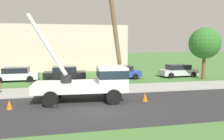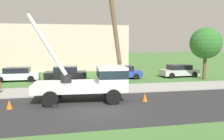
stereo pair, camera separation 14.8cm
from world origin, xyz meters
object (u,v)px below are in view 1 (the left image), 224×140
object	(u,v)px
parked_sedan_blue	(121,72)
utility_truck	(93,80)
traffic_cone_ahead	(145,97)
parked_sedan_black	(65,73)
parked_sedan_silver	(178,71)
leaning_utility_pole	(116,35)
traffic_cone_behind	(9,105)
parked_sedan_white	(16,74)
roadside_tree_far	(205,43)

from	to	relation	value
parked_sedan_blue	utility_truck	bearing A→B (deg)	-114.97
utility_truck	traffic_cone_ahead	bearing A→B (deg)	-14.57
parked_sedan_black	parked_sedan_silver	world-z (taller)	same
leaning_utility_pole	traffic_cone_behind	size ratio (longest dim) A/B	15.68
leaning_utility_pole	traffic_cone_ahead	distance (m)	4.94
traffic_cone_behind	parked_sedan_white	bearing A→B (deg)	99.20
parked_sedan_black	parked_sedan_silver	size ratio (longest dim) A/B	0.99
leaning_utility_pole	utility_truck	bearing A→B (deg)	-149.09
parked_sedan_black	roadside_tree_far	distance (m)	15.35
leaning_utility_pole	roadside_tree_far	xyz separation A→B (m)	(11.01, 5.53, -0.62)
utility_truck	parked_sedan_white	size ratio (longest dim) A/B	1.53
parked_sedan_white	roadside_tree_far	size ratio (longest dim) A/B	0.79
roadside_tree_far	traffic_cone_behind	bearing A→B (deg)	-156.99
parked_sedan_black	leaning_utility_pole	bearing A→B (deg)	-65.08
parked_sedan_silver	parked_sedan_blue	bearing A→B (deg)	-179.95
parked_sedan_black	roadside_tree_far	world-z (taller)	roadside_tree_far
utility_truck	traffic_cone_behind	bearing A→B (deg)	-168.83
utility_truck	roadside_tree_far	bearing A→B (deg)	27.30
parked_sedan_white	parked_sedan_blue	world-z (taller)	same
parked_sedan_blue	parked_sedan_silver	distance (m)	6.94
traffic_cone_behind	parked_sedan_silver	world-z (taller)	parked_sedan_silver
traffic_cone_behind	roadside_tree_far	world-z (taller)	roadside_tree_far
parked_sedan_black	parked_sedan_silver	distance (m)	12.99
leaning_utility_pole	parked_sedan_silver	distance (m)	12.59
traffic_cone_behind	parked_sedan_white	distance (m)	10.54
traffic_cone_ahead	parked_sedan_blue	distance (m)	9.76
utility_truck	traffic_cone_behind	world-z (taller)	utility_truck
utility_truck	leaning_utility_pole	world-z (taller)	leaning_utility_pole
parked_sedan_white	parked_sedan_silver	size ratio (longest dim) A/B	0.98
leaning_utility_pole	parked_sedan_white	bearing A→B (deg)	136.50
parked_sedan_white	parked_sedan_silver	world-z (taller)	same
parked_sedan_black	parked_sedan_blue	world-z (taller)	same
roadside_tree_far	utility_truck	bearing A→B (deg)	-152.70
traffic_cone_ahead	roadside_tree_far	world-z (taller)	roadside_tree_far
traffic_cone_behind	traffic_cone_ahead	bearing A→B (deg)	0.82
leaning_utility_pole	parked_sedan_blue	xyz separation A→B (m)	(2.26, 7.72, -3.79)
utility_truck	parked_sedan_silver	distance (m)	14.16
parked_sedan_black	parked_sedan_white	bearing A→B (deg)	178.63
parked_sedan_white	parked_sedan_black	bearing A→B (deg)	-1.37
parked_sedan_silver	roadside_tree_far	world-z (taller)	roadside_tree_far
leaning_utility_pole	parked_sedan_silver	bearing A→B (deg)	40.03
roadside_tree_far	parked_sedan_blue	bearing A→B (deg)	165.93
parked_sedan_silver	parked_sedan_white	bearing A→B (deg)	178.27
traffic_cone_behind	parked_sedan_blue	world-z (taller)	parked_sedan_blue
utility_truck	traffic_cone_behind	xyz separation A→B (m)	(-5.17, -1.02, -1.13)
parked_sedan_blue	parked_sedan_silver	bearing A→B (deg)	0.05
utility_truck	traffic_cone_ahead	distance (m)	3.74
leaning_utility_pole	parked_sedan_blue	world-z (taller)	leaning_utility_pole
parked_sedan_blue	traffic_cone_behind	bearing A→B (deg)	-133.29
parked_sedan_blue	parked_sedan_black	bearing A→B (deg)	175.95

